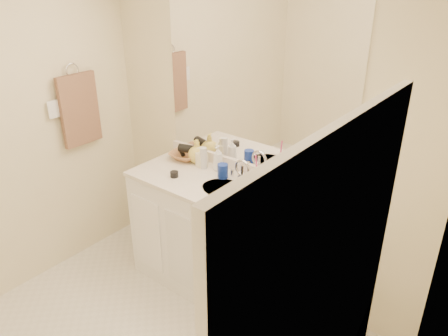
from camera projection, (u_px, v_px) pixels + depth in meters
wall_back at (253, 133)px, 3.03m from camera, size 2.60×0.02×2.40m
vanity_cabinet at (228, 243)px, 3.16m from camera, size 1.50×0.55×0.85m
countertop at (229, 190)px, 2.98m from camera, size 1.52×0.57×0.03m
backsplash at (251, 170)px, 3.14m from camera, size 1.52×0.03×0.08m
sink_basin at (227, 191)px, 2.96m from camera, size 0.37×0.37×0.02m
faucet at (243, 173)px, 3.06m from camera, size 0.02×0.02×0.11m
mirror at (254, 82)px, 2.87m from camera, size 1.48×0.01×1.20m
blue_mug at (223, 171)px, 3.09m from camera, size 0.08×0.08×0.10m
tan_cup at (255, 182)px, 2.95m from camera, size 0.09×0.09×0.10m
toothbrush at (257, 168)px, 2.90m from camera, size 0.01×0.04×0.20m
mouthwash_bottle at (278, 194)px, 2.73m from camera, size 0.07×0.07×0.16m
clear_pump_bottle at (312, 195)px, 2.69m from camera, size 0.09×0.09×0.18m
soap_dish at (278, 216)px, 2.64m from camera, size 0.13×0.12×0.01m
green_soap at (278, 213)px, 2.63m from camera, size 0.07×0.06×0.02m
orange_comb at (234, 206)px, 2.74m from camera, size 0.11×0.06×0.00m
dark_jar at (174, 174)px, 3.11m from camera, size 0.07×0.07×0.04m
extra_white_bottle at (203, 158)px, 3.22m from camera, size 0.05×0.05×0.16m
soap_bottle_white at (218, 158)px, 3.19m from camera, size 0.08×0.08×0.19m
soap_bottle_cream at (202, 157)px, 3.25m from camera, size 0.09×0.09×0.16m
soap_bottle_yellow at (197, 151)px, 3.32m from camera, size 0.17×0.17×0.18m
wicker_basket at (185, 155)px, 3.40m from camera, size 0.26×0.26×0.06m
hair_dryer at (187, 149)px, 3.36m from camera, size 0.14×0.10×0.07m
towel_ring at (72, 70)px, 3.22m from camera, size 0.01×0.11×0.11m
hand_towel at (80, 110)px, 3.33m from camera, size 0.04×0.32×0.55m
switch_plate at (53, 109)px, 3.18m from camera, size 0.01×0.08×0.13m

